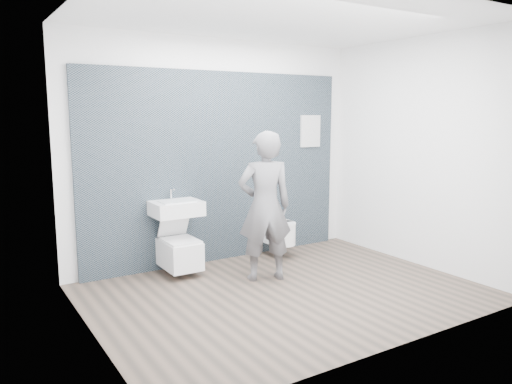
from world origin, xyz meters
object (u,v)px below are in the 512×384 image
toilet_square (180,252)px  visitor (265,206)px  washbasin (176,208)px  toilet_rounded (279,232)px

toilet_square → visitor: size_ratio=0.42×
washbasin → visitor: visitor is taller
toilet_square → visitor: visitor is taller
visitor → toilet_square: bearing=-24.1°
washbasin → toilet_square: bearing=-90.0°
toilet_rounded → toilet_square: bearing=179.9°
washbasin → toilet_rounded: (1.42, -0.06, -0.46)m
toilet_rounded → visitor: bearing=-134.4°
toilet_rounded → visitor: visitor is taller
washbasin → toilet_square: washbasin is taller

